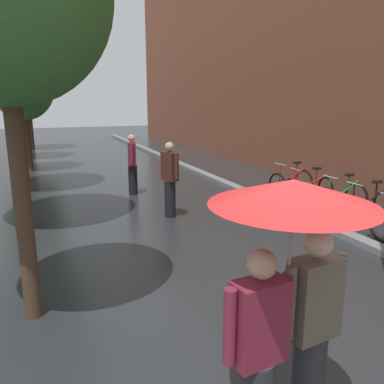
# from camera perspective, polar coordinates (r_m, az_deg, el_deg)

# --- Properties ---
(building_facade) EXTENTS (8.00, 36.00, 10.91)m
(building_facade) POSITION_cam_1_polar(r_m,az_deg,el_deg) (17.56, 24.99, 21.33)
(building_facade) COLOR brown
(building_facade) RESTS_ON ground
(kerb_strip) EXTENTS (0.30, 36.00, 0.12)m
(kerb_strip) POSITION_cam_1_polar(r_m,az_deg,el_deg) (13.62, 2.55, 2.33)
(kerb_strip) COLOR slate
(kerb_strip) RESTS_ON ground
(street_tree_1) EXTENTS (3.08, 3.08, 5.68)m
(street_tree_1) POSITION_cam_1_polar(r_m,az_deg,el_deg) (8.83, -25.83, 21.40)
(street_tree_1) COLOR #473323
(street_tree_1) RESTS_ON ground
(street_tree_2) EXTENTS (2.91, 2.91, 5.83)m
(street_tree_2) POSITION_cam_1_polar(r_m,az_deg,el_deg) (12.51, -25.22, 18.84)
(street_tree_2) COLOR #473323
(street_tree_2) RESTS_ON ground
(street_tree_3) EXTENTS (2.32, 2.32, 4.58)m
(street_tree_3) POSITION_cam_1_polar(r_m,az_deg,el_deg) (16.12, -23.85, 14.30)
(street_tree_3) COLOR #473323
(street_tree_3) RESTS_ON ground
(street_tree_4) EXTENTS (2.54, 2.54, 5.24)m
(street_tree_4) POSITION_cam_1_polar(r_m,az_deg,el_deg) (19.57, -24.42, 15.36)
(street_tree_4) COLOR #473323
(street_tree_4) RESTS_ON ground
(street_tree_5) EXTENTS (2.95, 2.95, 5.22)m
(street_tree_5) POSITION_cam_1_polar(r_m,az_deg,el_deg) (23.46, -23.34, 14.57)
(street_tree_5) COLOR #473323
(street_tree_5) RESTS_ON ground
(parked_bicycle_1) EXTENTS (1.09, 0.72, 0.96)m
(parked_bicycle_1) POSITION_cam_1_polar(r_m,az_deg,el_deg) (9.34, 24.53, -2.02)
(parked_bicycle_1) COLOR black
(parked_bicycle_1) RESTS_ON ground
(parked_bicycle_2) EXTENTS (1.14, 0.79, 0.96)m
(parked_bicycle_2) POSITION_cam_1_polar(r_m,az_deg,el_deg) (9.95, 21.25, -0.84)
(parked_bicycle_2) COLOR black
(parked_bicycle_2) RESTS_ON ground
(parked_bicycle_3) EXTENTS (1.17, 0.85, 0.96)m
(parked_bicycle_3) POSITION_cam_1_polar(r_m,az_deg,el_deg) (10.65, 16.83, 0.40)
(parked_bicycle_3) COLOR black
(parked_bicycle_3) RESTS_ON ground
(parked_bicycle_4) EXTENTS (1.16, 0.83, 0.96)m
(parked_bicycle_4) POSITION_cam_1_polar(r_m,az_deg,el_deg) (11.44, 14.42, 1.41)
(parked_bicycle_4) COLOR black
(parked_bicycle_4) RESTS_ON ground
(couple_under_umbrella) EXTENTS (1.19, 1.19, 2.13)m
(couple_under_umbrella) POSITION_cam_1_polar(r_m,az_deg,el_deg) (2.92, 14.23, -11.48)
(couple_under_umbrella) COLOR #2D2D33
(couple_under_umbrella) RESTS_ON ground
(pedestrian_walking_midground) EXTENTS (0.34, 0.56, 1.76)m
(pedestrian_walking_midground) POSITION_cam_1_polar(r_m,az_deg,el_deg) (8.88, -3.30, 1.91)
(pedestrian_walking_midground) COLOR black
(pedestrian_walking_midground) RESTS_ON ground
(pedestrian_walking_far) EXTENTS (0.31, 0.57, 1.73)m
(pedestrian_walking_far) POSITION_cam_1_polar(r_m,az_deg,el_deg) (11.20, -8.81, 4.09)
(pedestrian_walking_far) COLOR black
(pedestrian_walking_far) RESTS_ON ground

